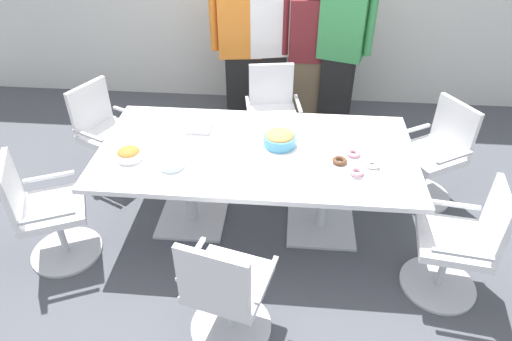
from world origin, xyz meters
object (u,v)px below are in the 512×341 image
person_standing_2 (310,53)px  office_chair_0 (433,158)px  plate_stack (171,164)px  snack_bowl_pretzels (129,154)px  donut_platter (356,163)px  office_chair_2 (108,138)px  person_standing_3 (341,50)px  office_chair_3 (47,216)px  office_chair_1 (272,118)px  snack_bowl_cookies (280,138)px  person_standing_1 (270,47)px  conference_table (256,163)px  office_chair_5 (459,248)px  napkin_pile (199,124)px  person_standing_0 (240,49)px  office_chair_4 (226,294)px

person_standing_2 → office_chair_0: bearing=129.8°
person_standing_2 → plate_stack: bearing=59.7°
snack_bowl_pretzels → donut_platter: (1.65, 0.06, -0.03)m
office_chair_0 → office_chair_2: same height
snack_bowl_pretzels → person_standing_3: bearing=47.8°
office_chair_0 → office_chair_3: 3.19m
donut_platter → plate_stack: bearing=-174.5°
office_chair_1 → snack_bowl_cookies: (0.11, -1.02, 0.40)m
person_standing_1 → conference_table: bearing=77.6°
office_chair_5 → napkin_pile: size_ratio=4.74×
office_chair_5 → donut_platter: bearing=66.8°
person_standing_1 → napkin_pile: size_ratio=9.01×
office_chair_0 → person_standing_3: 1.45m
office_chair_1 → donut_platter: size_ratio=2.67×
conference_table → plate_stack: (-0.59, -0.28, 0.15)m
person_standing_2 → snack_bowl_pretzels: 2.32m
conference_table → snack_bowl_cookies: bearing=24.0°
office_chair_0 → person_standing_2: 1.67m
napkin_pile → office_chair_0: bearing=7.0°
office_chair_1 → office_chair_3: bearing=35.9°
person_standing_0 → plate_stack: person_standing_0 is taller
office_chair_3 → person_standing_3: person_standing_3 is taller
person_standing_3 → snack_bowl_pretzels: 2.44m
donut_platter → conference_table: bearing=168.6°
office_chair_0 → person_standing_3: (-0.79, 1.09, 0.54)m
conference_table → office_chair_3: (-1.51, -0.50, -0.22)m
office_chair_0 → snack_bowl_cookies: (-1.34, -0.43, 0.40)m
office_chair_2 → office_chair_3: 1.10m
office_chair_4 → plate_stack: (-0.50, 0.83, 0.37)m
office_chair_4 → person_standing_3: bearing=87.8°
office_chair_2 → office_chair_4: bearing=64.6°
napkin_pile → snack_bowl_pretzels: bearing=-132.2°
conference_table → office_chair_4: size_ratio=2.64×
plate_stack → person_standing_1: bearing=73.6°
person_standing_0 → person_standing_3: (1.03, -0.08, 0.05)m
plate_stack → donut_platter: bearing=5.5°
office_chair_0 → office_chair_1: (-1.44, 0.59, 0.00)m
snack_bowl_cookies → conference_table: bearing=-156.0°
snack_bowl_pretzels → napkin_pile: 0.64m
conference_table → office_chair_1: bearing=86.5°
snack_bowl_cookies → donut_platter: snack_bowl_cookies is taller
person_standing_0 → donut_platter: size_ratio=5.02×
conference_table → snack_bowl_pretzels: (-0.92, -0.21, 0.17)m
office_chair_1 → person_standing_2: bearing=-130.4°
office_chair_3 → plate_stack: 1.02m
office_chair_2 → plate_stack: bearing=70.5°
snack_bowl_pretzels → conference_table: bearing=12.9°
person_standing_2 → snack_bowl_pretzels: size_ratio=8.92×
office_chair_5 → person_standing_2: person_standing_2 is taller
conference_table → person_standing_2: (0.42, 1.69, 0.24)m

